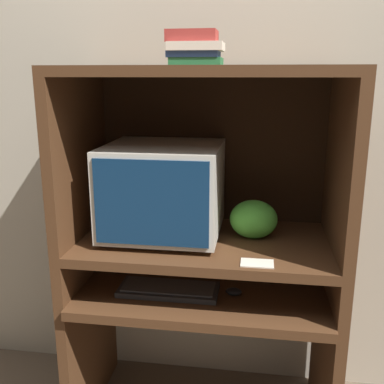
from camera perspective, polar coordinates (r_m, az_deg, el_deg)
wall_back at (r=2.01m, az=2.88°, el=10.62°), size 6.00×0.06×2.60m
desk_base at (r=1.93m, az=1.38°, el=-17.66°), size 1.04×0.58×0.62m
desk_monitor_shelf at (r=1.79m, az=1.58°, el=-7.19°), size 1.04×0.56×0.20m
hutch_upper at (r=1.71m, az=1.84°, el=8.23°), size 1.04×0.56×0.65m
crt_monitor at (r=1.77m, az=-3.63°, el=0.35°), size 0.45×0.44×0.36m
keyboard at (r=1.79m, az=-2.99°, el=-12.21°), size 0.39×0.16×0.03m
mouse at (r=1.77m, az=5.33°, el=-12.48°), size 0.06×0.04×0.03m
snack_bag at (r=1.78m, az=7.82°, el=-3.44°), size 0.19×0.14×0.15m
book_stack at (r=1.69m, az=0.35°, el=17.76°), size 0.20×0.15×0.13m
paper_card at (r=1.57m, az=8.27°, el=-8.94°), size 0.11×0.07×0.00m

